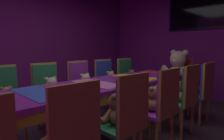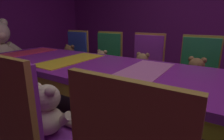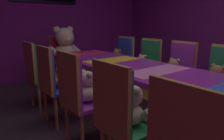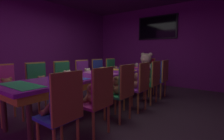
{
  "view_description": "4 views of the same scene",
  "coord_description": "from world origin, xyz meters",
  "px_view_note": "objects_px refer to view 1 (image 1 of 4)",
  "views": [
    {
      "loc": [
        1.98,
        -1.67,
        1.22
      ],
      "look_at": [
        -0.11,
        0.4,
        0.88
      ],
      "focal_mm": 31.47,
      "sensor_mm": 36.0,
      "label": 1
    },
    {
      "loc": [
        -1.29,
        -0.53,
        1.14
      ],
      "look_at": [
        -0.1,
        0.23,
        0.74
      ],
      "focal_mm": 28.37,
      "sensor_mm": 36.0,
      "label": 2
    },
    {
      "loc": [
        -1.74,
        -1.44,
        1.26
      ],
      "look_at": [
        -0.21,
        0.54,
        0.68
      ],
      "focal_mm": 33.72,
      "sensor_mm": 36.0,
      "label": 3
    },
    {
      "loc": [
        2.31,
        -2.62,
        1.19
      ],
      "look_at": [
        -0.01,
        0.46,
        0.77
      ],
      "focal_mm": 26.37,
      "sensor_mm": 36.0,
      "label": 4
    }
  ],
  "objects_px": {
    "teddy_left_2": "(52,90)",
    "teddy_left_5": "(132,78)",
    "king_teddy_bear": "(178,69)",
    "chair_left_5": "(127,76)",
    "teddy_right_3": "(152,100)",
    "throne_chair": "(181,76)",
    "chair_right_1": "(70,135)",
    "chair_left_1": "(3,95)",
    "chair_right_3": "(163,102)",
    "wall_tv": "(197,12)",
    "chair_left_2": "(47,89)",
    "chair_left_4": "(106,79)",
    "chair_left_3": "(81,83)",
    "chair_right_2": "(127,114)",
    "teddy_left_4": "(111,80)",
    "teddy_right_2": "(116,111)",
    "chair_right_4": "(186,93)",
    "teddy_right_4": "(176,93)",
    "teddy_right_5": "(194,86)",
    "teddy_left_3": "(86,84)",
    "chair_right_5": "(203,87)",
    "teddy_right_1": "(60,131)",
    "banquet_table": "(97,90)"
  },
  "relations": [
    {
      "from": "chair_left_1",
      "to": "king_teddy_bear",
      "type": "bearing_deg",
      "value": 75.29
    },
    {
      "from": "chair_right_4",
      "to": "king_teddy_bear",
      "type": "relative_size",
      "value": 1.31
    },
    {
      "from": "chair_left_3",
      "to": "teddy_left_4",
      "type": "height_order",
      "value": "chair_left_3"
    },
    {
      "from": "teddy_left_2",
      "to": "chair_left_5",
      "type": "relative_size",
      "value": 0.36
    },
    {
      "from": "wall_tv",
      "to": "throne_chair",
      "type": "bearing_deg",
      "value": -90.0
    },
    {
      "from": "teddy_left_2",
      "to": "chair_right_4",
      "type": "xyz_separation_m",
      "value": [
        1.48,
        1.21,
        -0.0
      ]
    },
    {
      "from": "chair_left_2",
      "to": "chair_left_5",
      "type": "relative_size",
      "value": 1.0
    },
    {
      "from": "chair_left_4",
      "to": "chair_right_3",
      "type": "relative_size",
      "value": 1.0
    },
    {
      "from": "chair_right_3",
      "to": "wall_tv",
      "type": "distance_m",
      "value": 3.27
    },
    {
      "from": "chair_left_5",
      "to": "teddy_left_5",
      "type": "distance_m",
      "value": 0.14
    },
    {
      "from": "chair_left_2",
      "to": "teddy_right_5",
      "type": "xyz_separation_m",
      "value": [
        1.47,
        1.83,
        -0.0
      ]
    },
    {
      "from": "throne_chair",
      "to": "teddy_left_3",
      "type": "bearing_deg",
      "value": -17.73
    },
    {
      "from": "teddy_left_4",
      "to": "throne_chair",
      "type": "xyz_separation_m",
      "value": [
        0.68,
        1.51,
        0.0
      ]
    },
    {
      "from": "teddy_right_2",
      "to": "chair_right_5",
      "type": "relative_size",
      "value": 0.34
    },
    {
      "from": "chair_right_1",
      "to": "chair_right_3",
      "type": "distance_m",
      "value": 1.24
    },
    {
      "from": "teddy_right_4",
      "to": "throne_chair",
      "type": "relative_size",
      "value": 0.31
    },
    {
      "from": "throne_chair",
      "to": "teddy_right_2",
      "type": "bearing_deg",
      "value": 13.68
    },
    {
      "from": "teddy_left_2",
      "to": "teddy_left_5",
      "type": "bearing_deg",
      "value": 90.2
    },
    {
      "from": "king_teddy_bear",
      "to": "wall_tv",
      "type": "distance_m",
      "value": 1.54
    },
    {
      "from": "teddy_right_3",
      "to": "teddy_right_4",
      "type": "xyz_separation_m",
      "value": [
        -0.01,
        0.6,
        -0.01
      ]
    },
    {
      "from": "chair_right_3",
      "to": "teddy_right_2",
      "type": "bearing_deg",
      "value": 75.37
    },
    {
      "from": "chair_left_5",
      "to": "wall_tv",
      "type": "xyz_separation_m",
      "value": [
        0.81,
        1.57,
        1.45
      ]
    },
    {
      "from": "chair_left_2",
      "to": "teddy_right_4",
      "type": "xyz_separation_m",
      "value": [
        1.48,
        1.21,
        -0.02
      ]
    },
    {
      "from": "teddy_left_2",
      "to": "chair_left_3",
      "type": "distance_m",
      "value": 0.66
    },
    {
      "from": "teddy_left_5",
      "to": "chair_right_3",
      "type": "height_order",
      "value": "chair_right_3"
    },
    {
      "from": "chair_left_2",
      "to": "wall_tv",
      "type": "distance_m",
      "value": 3.8
    },
    {
      "from": "chair_left_2",
      "to": "teddy_right_3",
      "type": "distance_m",
      "value": 1.61
    },
    {
      "from": "teddy_right_5",
      "to": "chair_left_3",
      "type": "bearing_deg",
      "value": 38.81
    },
    {
      "from": "teddy_right_3",
      "to": "throne_chair",
      "type": "xyz_separation_m",
      "value": [
        -0.68,
        2.14,
        0.01
      ]
    },
    {
      "from": "chair_left_4",
      "to": "chair_right_5",
      "type": "relative_size",
      "value": 1.0
    },
    {
      "from": "teddy_right_2",
      "to": "teddy_left_2",
      "type": "bearing_deg",
      "value": -0.11
    },
    {
      "from": "teddy_left_2",
      "to": "teddy_right_3",
      "type": "xyz_separation_m",
      "value": [
        1.34,
        0.61,
        -0.01
      ]
    },
    {
      "from": "teddy_right_3",
      "to": "teddy_right_5",
      "type": "height_order",
      "value": "teddy_right_5"
    },
    {
      "from": "teddy_left_4",
      "to": "chair_right_4",
      "type": "relative_size",
      "value": 0.34
    },
    {
      "from": "teddy_left_2",
      "to": "chair_right_1",
      "type": "relative_size",
      "value": 0.36
    },
    {
      "from": "teddy_left_3",
      "to": "chair_right_2",
      "type": "distance_m",
      "value": 1.62
    },
    {
      "from": "teddy_right_3",
      "to": "chair_right_4",
      "type": "relative_size",
      "value": 0.33
    },
    {
      "from": "banquet_table",
      "to": "teddy_left_4",
      "type": "bearing_deg",
      "value": 126.25
    },
    {
      "from": "chair_left_5",
      "to": "chair_right_1",
      "type": "height_order",
      "value": "same"
    },
    {
      "from": "chair_left_3",
      "to": "king_teddy_bear",
      "type": "xyz_separation_m",
      "value": [
        0.82,
        1.94,
        0.16
      ]
    },
    {
      "from": "king_teddy_bear",
      "to": "chair_left_5",
      "type": "bearing_deg",
      "value": -48.05
    },
    {
      "from": "chair_right_1",
      "to": "chair_right_5",
      "type": "relative_size",
      "value": 1.0
    },
    {
      "from": "teddy_left_2",
      "to": "king_teddy_bear",
      "type": "height_order",
      "value": "king_teddy_bear"
    },
    {
      "from": "chair_right_1",
      "to": "chair_right_2",
      "type": "xyz_separation_m",
      "value": [
        -0.01,
        0.63,
        0.0
      ]
    },
    {
      "from": "banquet_table",
      "to": "throne_chair",
      "type": "relative_size",
      "value": 3.84
    },
    {
      "from": "chair_left_1",
      "to": "king_teddy_bear",
      "type": "xyz_separation_m",
      "value": [
        0.83,
        3.17,
        0.16
      ]
    },
    {
      "from": "teddy_right_1",
      "to": "chair_right_3",
      "type": "xyz_separation_m",
      "value": [
        0.15,
        1.24,
        0.02
      ]
    },
    {
      "from": "teddy_left_2",
      "to": "chair_left_4",
      "type": "height_order",
      "value": "chair_left_4"
    },
    {
      "from": "teddy_left_4",
      "to": "teddy_right_2",
      "type": "bearing_deg",
      "value": -42.59
    },
    {
      "from": "chair_left_5",
      "to": "chair_right_4",
      "type": "bearing_deg",
      "value": -21.25
    }
  ]
}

